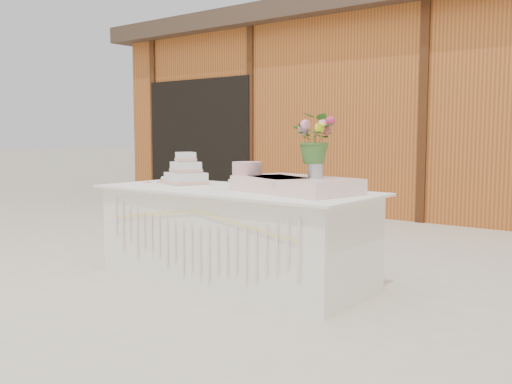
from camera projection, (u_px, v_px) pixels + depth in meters
ground at (234, 281)px, 4.75m from camera, size 80.00×80.00×0.00m
barn at (470, 106)px, 9.29m from camera, size 12.60×4.60×3.30m
cake_table at (233, 235)px, 4.71m from camera, size 2.40×1.00×0.77m
wedding_cake at (186, 173)px, 5.09m from camera, size 0.42×0.42×0.29m
pink_cake_stand at (247, 174)px, 4.64m from camera, size 0.31×0.31×0.22m
satin_runner at (296, 185)px, 4.36m from camera, size 1.03×0.73×0.12m
flower_vase at (316, 168)px, 4.25m from camera, size 0.12×0.12×0.16m
bouquet at (316, 132)px, 4.22m from camera, size 0.35×0.31×0.37m
loose_flowers at (158, 181)px, 5.28m from camera, size 0.30×0.42×0.02m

